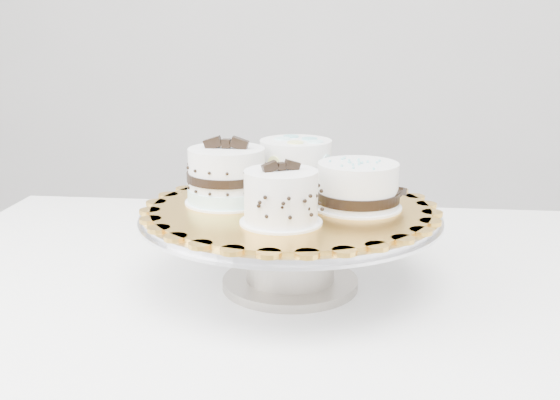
# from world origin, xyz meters

# --- Properties ---
(table) EXTENTS (1.27, 0.87, 0.75)m
(table) POSITION_xyz_m (0.05, 0.07, 0.68)
(table) COLOR white
(table) RESTS_ON floor
(cake_stand) EXTENTS (0.41, 0.41, 0.11)m
(cake_stand) POSITION_xyz_m (0.02, 0.04, 0.83)
(cake_stand) COLOR gray
(cake_stand) RESTS_ON table
(cake_board) EXTENTS (0.39, 0.39, 0.01)m
(cake_board) POSITION_xyz_m (0.02, 0.04, 0.86)
(cake_board) COLOR gold
(cake_board) RESTS_ON cake_stand
(cake_swirl) EXTENTS (0.13, 0.13, 0.08)m
(cake_swirl) POSITION_xyz_m (0.02, -0.04, 0.90)
(cake_swirl) COLOR white
(cake_swirl) RESTS_ON cake_board
(cake_banded) EXTENTS (0.12, 0.12, 0.10)m
(cake_banded) POSITION_xyz_m (-0.07, 0.05, 0.90)
(cake_banded) COLOR white
(cake_banded) RESTS_ON cake_board
(cake_dots) EXTENTS (0.13, 0.13, 0.08)m
(cake_dots) POSITION_xyz_m (0.02, 0.13, 0.91)
(cake_dots) COLOR white
(cake_dots) RESTS_ON cake_board
(cake_ribbon) EXTENTS (0.14, 0.14, 0.07)m
(cake_ribbon) POSITION_xyz_m (0.11, 0.05, 0.90)
(cake_ribbon) COLOR white
(cake_ribbon) RESTS_ON cake_board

